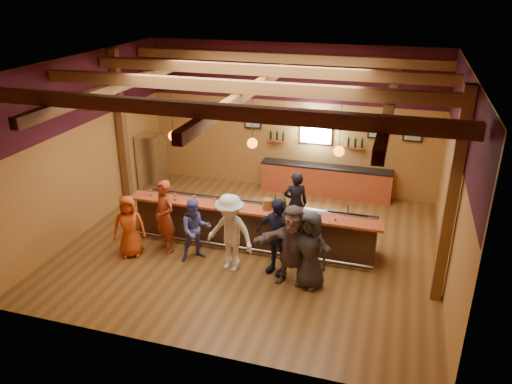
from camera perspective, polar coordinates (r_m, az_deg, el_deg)
room at (r=11.47m, az=-0.35°, el=8.11°), size 9.04×9.00×4.52m
bar_counter at (r=12.52m, az=-0.12°, el=-3.75°), size 6.30×1.07×1.11m
back_bar_cabinet at (r=15.49m, az=7.92°, el=1.32°), size 4.00×0.52×0.95m
window at (r=15.25m, az=6.89°, el=7.28°), size 0.95×0.09×0.95m
framed_pictures at (r=15.12m, az=10.15°, el=7.13°), size 5.35×0.05×0.45m
wine_shelves at (r=15.31m, az=6.77°, el=5.67°), size 3.00×0.18×0.30m
pendant_lights at (r=11.56m, az=-0.43°, el=5.63°), size 4.24×0.24×1.37m
stainless_fridge at (r=15.95m, az=-11.82°, el=3.33°), size 0.70×0.70×1.80m
customer_orange at (r=12.26m, az=-14.30°, el=-3.82°), size 0.90×0.78×1.55m
customer_redvest at (r=12.22m, az=-10.37°, el=-2.80°), size 0.80×0.72×1.84m
customer_denim at (r=11.83m, az=-6.92°, el=-4.30°), size 0.95×0.91×1.54m
customer_white at (r=11.27m, az=-2.98°, el=-4.70°), size 1.35×0.99×1.86m
customer_navy at (r=11.16m, az=2.42°, el=-5.06°), size 1.16×0.75×1.84m
customer_brown at (r=10.80m, az=4.21°, el=-6.09°), size 1.74×0.61×1.86m
customer_dark at (r=10.75m, az=6.19°, el=-6.61°), size 0.99×0.80×1.77m
bartender at (r=12.90m, az=4.53°, el=-1.31°), size 0.73×0.61×1.72m
ice_bucket at (r=11.91m, az=1.32°, el=-1.42°), size 0.24×0.24×0.26m
bottle_a at (r=11.87m, az=2.23°, el=-1.41°), size 0.08×0.08×0.38m
bottle_b at (r=11.79m, az=3.29°, el=-1.63°), size 0.08×0.08×0.37m
glass_a at (r=12.94m, az=-12.03°, el=0.14°), size 0.08×0.08×0.18m
glass_b at (r=12.55m, az=-9.28°, el=-0.33°), size 0.09×0.09×0.20m
glass_c at (r=12.37m, az=-7.09°, el=-0.58°), size 0.08×0.08×0.19m
glass_d at (r=12.23m, az=-4.72°, el=-0.87°), size 0.07×0.07×0.16m
glass_e at (r=12.09m, az=-2.18°, el=-1.03°), size 0.08×0.08×0.18m
glass_f at (r=11.68m, az=2.97°, el=-1.90°), size 0.09×0.09×0.20m
glass_g at (r=11.68m, az=4.81°, el=-2.01°), size 0.08×0.08×0.18m
glass_h at (r=11.52m, az=9.09°, el=-2.65°), size 0.08×0.08×0.17m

